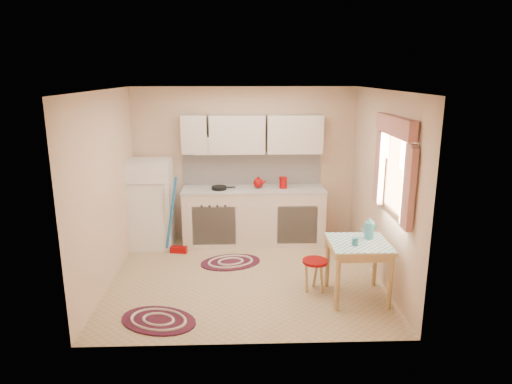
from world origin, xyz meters
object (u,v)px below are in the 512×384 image
Objects in this scene: stool at (315,276)px; table at (357,270)px; fridge at (152,203)px; base_cabinets at (254,217)px.

table is at bearing -20.90° from stool.
fridge is at bearing 146.45° from table.
stool is (2.34, -1.69, -0.49)m from fridge.
base_cabinets is 2.28m from table.
table is (1.21, -1.93, -0.08)m from base_cabinets.
fridge is 1.94× the size of table.
fridge reaches higher than table.
stool is at bearing -67.49° from base_cabinets.
fridge is 3.42m from table.
fridge is at bearing -178.23° from base_cabinets.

